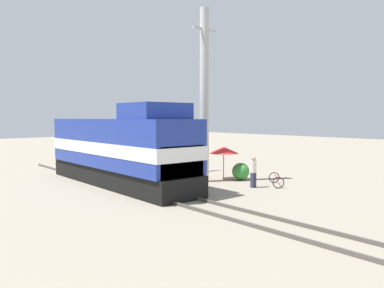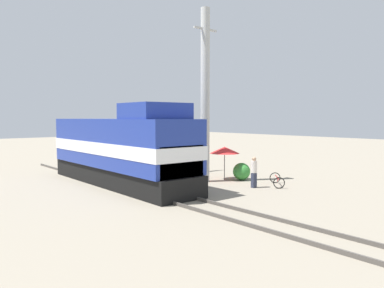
% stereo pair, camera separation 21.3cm
% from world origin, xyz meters
% --- Properties ---
extents(ground_plane, '(120.00, 120.00, 0.00)m').
position_xyz_m(ground_plane, '(0.00, 0.00, 0.00)').
color(ground_plane, gray).
extents(rail_near, '(0.08, 28.86, 0.15)m').
position_xyz_m(rail_near, '(-0.72, 0.00, 0.07)').
color(rail_near, '#4C4742').
rests_on(rail_near, ground_plane).
extents(rail_far, '(0.08, 28.86, 0.15)m').
position_xyz_m(rail_far, '(0.72, 0.00, 0.07)').
color(rail_far, '#4C4742').
rests_on(rail_far, ground_plane).
extents(locomotive, '(3.11, 12.75, 4.74)m').
position_xyz_m(locomotive, '(0.00, 1.95, 2.09)').
color(locomotive, black).
rests_on(locomotive, ground_plane).
extents(utility_pole, '(1.80, 0.56, 10.66)m').
position_xyz_m(utility_pole, '(4.57, -0.31, 5.36)').
color(utility_pole, '#B2B2AD').
rests_on(utility_pole, ground_plane).
extents(vendor_umbrella, '(1.91, 1.91, 2.13)m').
position_xyz_m(vendor_umbrella, '(6.01, -0.58, 1.91)').
color(vendor_umbrella, '#4C4C4C').
rests_on(vendor_umbrella, ground_plane).
extents(billboard_sign, '(2.30, 0.12, 3.59)m').
position_xyz_m(billboard_sign, '(6.19, 3.48, 2.78)').
color(billboard_sign, '#595959').
rests_on(billboard_sign, ground_plane).
extents(shrub_cluster, '(1.11, 1.11, 1.11)m').
position_xyz_m(shrub_cluster, '(6.72, -1.41, 0.55)').
color(shrub_cluster, '#388C38').
rests_on(shrub_cluster, ground_plane).
extents(person_bystander, '(0.34, 0.34, 1.78)m').
position_xyz_m(person_bystander, '(5.34, -3.64, 0.97)').
color(person_bystander, '#2D3347').
rests_on(person_bystander, ground_plane).
extents(bicycle, '(1.78, 1.78, 0.65)m').
position_xyz_m(bicycle, '(6.85, -4.11, 0.34)').
color(bicycle, black).
rests_on(bicycle, ground_plane).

